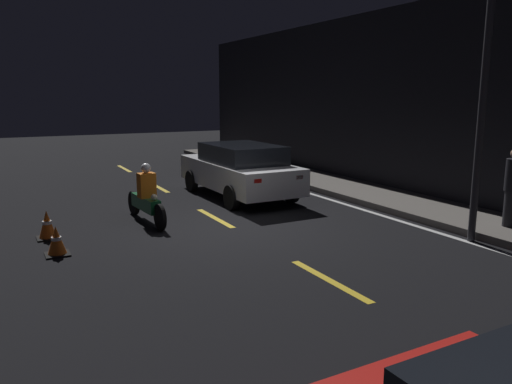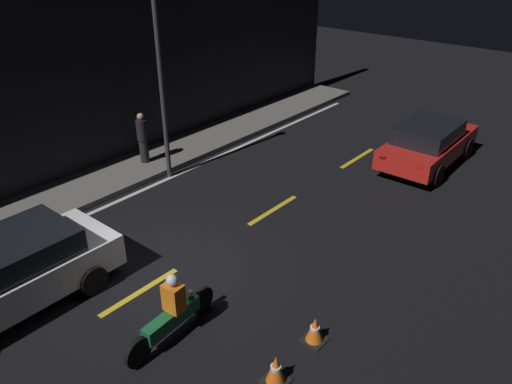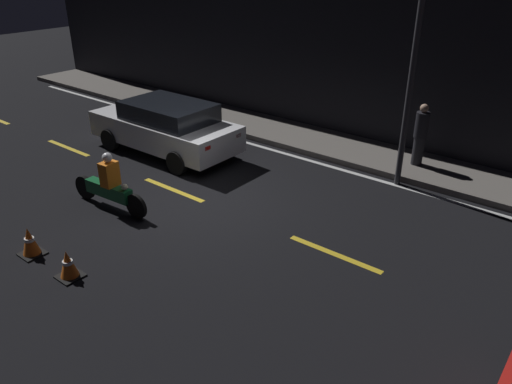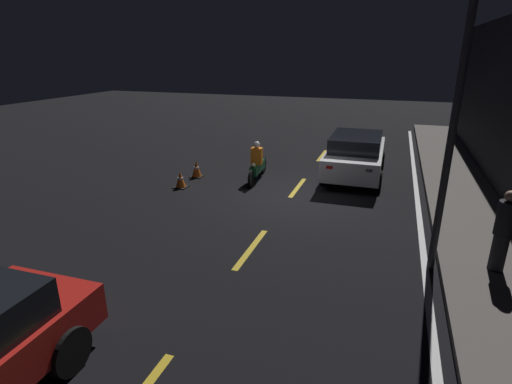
{
  "view_description": "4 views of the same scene",
  "coord_description": "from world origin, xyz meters",
  "px_view_note": "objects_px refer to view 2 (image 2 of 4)",
  "views": [
    {
      "loc": [
        9.47,
        -4.42,
        2.83
      ],
      "look_at": [
        0.51,
        0.29,
        0.86
      ],
      "focal_mm": 35.0,
      "sensor_mm": 36.0,
      "label": 1
    },
    {
      "loc": [
        -5.74,
        -7.2,
        6.78
      ],
      "look_at": [
        2.36,
        -0.36,
        1.14
      ],
      "focal_mm": 35.0,
      "sensor_mm": 36.0,
      "label": 2
    },
    {
      "loc": [
        7.37,
        -7.22,
        5.27
      ],
      "look_at": [
        2.04,
        -0.58,
        1.1
      ],
      "focal_mm": 35.0,
      "sensor_mm": 36.0,
      "label": 3
    },
    {
      "loc": [
        11.0,
        2.69,
        4.14
      ],
      "look_at": [
        1.91,
        -0.43,
        0.76
      ],
      "focal_mm": 28.0,
      "sensor_mm": 36.0,
      "label": 4
    }
  ],
  "objects_px": {
    "sedan_white": "(4,275)",
    "taxi_red": "(428,143)",
    "motorcycle": "(172,314)",
    "pedestrian": "(143,138)",
    "traffic_cone_mid": "(315,330)",
    "street_lamp": "(160,72)",
    "traffic_cone_near": "(276,370)"
  },
  "relations": [
    {
      "from": "sedan_white",
      "to": "street_lamp",
      "type": "bearing_deg",
      "value": -160.79
    },
    {
      "from": "sedan_white",
      "to": "traffic_cone_mid",
      "type": "bearing_deg",
      "value": 120.92
    },
    {
      "from": "motorcycle",
      "to": "traffic_cone_mid",
      "type": "relative_size",
      "value": 4.2
    },
    {
      "from": "taxi_red",
      "to": "traffic_cone_near",
      "type": "relative_size",
      "value": 7.22
    },
    {
      "from": "motorcycle",
      "to": "street_lamp",
      "type": "bearing_deg",
      "value": 45.05
    },
    {
      "from": "traffic_cone_near",
      "to": "pedestrian",
      "type": "bearing_deg",
      "value": 64.41
    },
    {
      "from": "sedan_white",
      "to": "taxi_red",
      "type": "relative_size",
      "value": 1.07
    },
    {
      "from": "pedestrian",
      "to": "street_lamp",
      "type": "xyz_separation_m",
      "value": [
        0.01,
        -1.14,
        2.26
      ]
    },
    {
      "from": "traffic_cone_near",
      "to": "traffic_cone_mid",
      "type": "height_order",
      "value": "traffic_cone_near"
    },
    {
      "from": "sedan_white",
      "to": "taxi_red",
      "type": "distance_m",
      "value": 12.39
    },
    {
      "from": "traffic_cone_mid",
      "to": "pedestrian",
      "type": "distance_m",
      "value": 8.96
    },
    {
      "from": "taxi_red",
      "to": "pedestrian",
      "type": "xyz_separation_m",
      "value": [
        -5.87,
        6.79,
        0.21
      ]
    },
    {
      "from": "traffic_cone_near",
      "to": "sedan_white",
      "type": "bearing_deg",
      "value": 110.45
    },
    {
      "from": "traffic_cone_near",
      "to": "pedestrian",
      "type": "height_order",
      "value": "pedestrian"
    },
    {
      "from": "motorcycle",
      "to": "pedestrian",
      "type": "relative_size",
      "value": 1.39
    },
    {
      "from": "street_lamp",
      "to": "pedestrian",
      "type": "bearing_deg",
      "value": 90.27
    },
    {
      "from": "motorcycle",
      "to": "traffic_cone_mid",
      "type": "distance_m",
      "value": 2.64
    },
    {
      "from": "motorcycle",
      "to": "traffic_cone_near",
      "type": "height_order",
      "value": "motorcycle"
    },
    {
      "from": "traffic_cone_mid",
      "to": "traffic_cone_near",
      "type": "bearing_deg",
      "value": -178.1
    },
    {
      "from": "traffic_cone_near",
      "to": "traffic_cone_mid",
      "type": "xyz_separation_m",
      "value": [
        1.21,
        0.04,
        -0.02
      ]
    },
    {
      "from": "motorcycle",
      "to": "street_lamp",
      "type": "height_order",
      "value": "street_lamp"
    },
    {
      "from": "pedestrian",
      "to": "street_lamp",
      "type": "bearing_deg",
      "value": -89.73
    },
    {
      "from": "sedan_white",
      "to": "traffic_cone_near",
      "type": "distance_m",
      "value": 5.58
    },
    {
      "from": "street_lamp",
      "to": "motorcycle",
      "type": "bearing_deg",
      "value": -130.46
    },
    {
      "from": "traffic_cone_near",
      "to": "traffic_cone_mid",
      "type": "relative_size",
      "value": 1.08
    },
    {
      "from": "sedan_white",
      "to": "traffic_cone_mid",
      "type": "distance_m",
      "value": 6.08
    },
    {
      "from": "sedan_white",
      "to": "street_lamp",
      "type": "height_order",
      "value": "street_lamp"
    },
    {
      "from": "sedan_white",
      "to": "traffic_cone_mid",
      "type": "relative_size",
      "value": 8.36
    },
    {
      "from": "traffic_cone_near",
      "to": "traffic_cone_mid",
      "type": "bearing_deg",
      "value": 1.9
    },
    {
      "from": "sedan_white",
      "to": "pedestrian",
      "type": "relative_size",
      "value": 2.77
    },
    {
      "from": "motorcycle",
      "to": "traffic_cone_near",
      "type": "relative_size",
      "value": 3.89
    },
    {
      "from": "traffic_cone_mid",
      "to": "motorcycle",
      "type": "bearing_deg",
      "value": 127.6
    }
  ]
}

